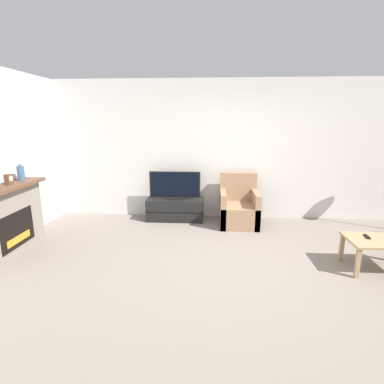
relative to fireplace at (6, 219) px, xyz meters
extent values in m
plane|color=slate|center=(3.40, -0.35, -0.51)|extent=(24.00, 24.00, 0.00)
cube|color=beige|center=(3.40, 1.97, 0.84)|extent=(12.00, 0.06, 2.70)
cube|color=slate|center=(0.00, 0.00, -0.04)|extent=(0.30, 1.37, 0.96)
cube|color=black|center=(0.15, 0.00, -0.15)|extent=(0.01, 0.75, 0.53)
cube|color=orange|center=(0.15, 0.00, -0.30)|extent=(0.01, 0.53, 0.11)
cube|color=brown|center=(0.03, 0.00, 0.47)|extent=(0.42, 1.49, 0.05)
cylinder|color=#385670|center=(0.02, 0.45, 0.60)|extent=(0.11, 0.11, 0.22)
sphere|color=#385670|center=(0.02, 0.45, 0.72)|extent=(0.06, 0.06, 0.06)
cube|color=brown|center=(0.02, 0.15, 0.57)|extent=(0.07, 0.11, 0.15)
cylinder|color=white|center=(0.05, 0.15, 0.58)|extent=(0.00, 0.08, 0.08)
cube|color=black|center=(2.28, 1.67, -0.30)|extent=(1.10, 0.45, 0.42)
cube|color=black|center=(2.28, 1.44, -0.30)|extent=(1.07, 0.01, 0.01)
cube|color=black|center=(2.28, 1.67, -0.07)|extent=(0.34, 0.18, 0.04)
cube|color=black|center=(2.28, 1.67, 0.20)|extent=(0.99, 0.03, 0.50)
cube|color=black|center=(2.28, 1.66, 0.20)|extent=(0.91, 0.01, 0.45)
cube|color=#937051|center=(3.51, 1.43, -0.31)|extent=(0.70, 0.76, 0.40)
cube|color=#937051|center=(3.51, 1.74, 0.16)|extent=(0.70, 0.14, 0.55)
cube|color=#937051|center=(3.21, 1.43, -0.19)|extent=(0.10, 0.76, 0.65)
cube|color=#937051|center=(3.81, 1.43, -0.19)|extent=(0.10, 0.76, 0.65)
cube|color=#A37F56|center=(5.19, -0.22, -0.11)|extent=(0.85, 0.55, 0.03)
cube|color=#A37F56|center=(4.80, -0.45, -0.32)|extent=(0.05, 0.05, 0.39)
cube|color=#A37F56|center=(4.80, 0.02, -0.32)|extent=(0.05, 0.05, 0.39)
cube|color=black|center=(5.04, -0.14, -0.08)|extent=(0.05, 0.15, 0.02)
camera|label=1|loc=(2.97, -3.97, 1.40)|focal=28.00mm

